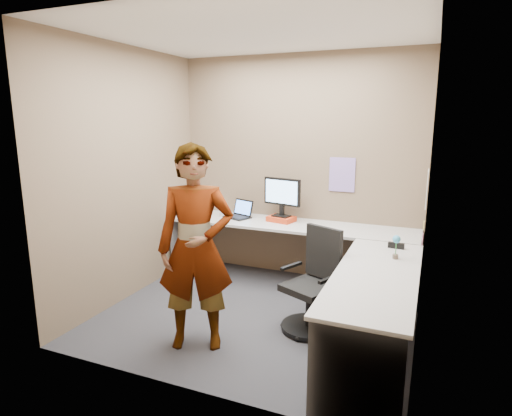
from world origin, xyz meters
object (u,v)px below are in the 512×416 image
at_px(desk, 310,254).
at_px(office_chair, 313,290).
at_px(person, 196,248).
at_px(monitor, 282,194).

distance_m(desk, office_chair, 0.50).
xyz_separation_m(desk, office_chair, (0.15, -0.44, -0.20)).
bearing_deg(person, monitor, 62.22).
bearing_deg(desk, office_chair, -71.04).
bearing_deg(office_chair, monitor, 147.13).
bearing_deg(monitor, office_chair, -44.55).
distance_m(desk, monitor, 0.99).
distance_m(monitor, office_chair, 1.48).
height_order(desk, person, person).
bearing_deg(office_chair, person, -117.46).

